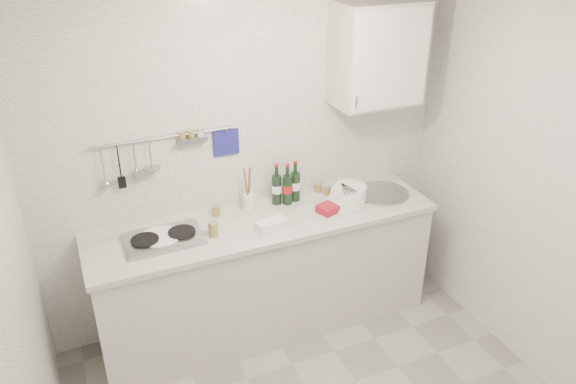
{
  "coord_description": "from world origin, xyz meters",
  "views": [
    {
      "loc": [
        -1.2,
        -2.05,
        2.87
      ],
      "look_at": [
        0.09,
        0.9,
        1.21
      ],
      "focal_mm": 35.0,
      "sensor_mm": 36.0,
      "label": 1
    }
  ],
  "objects_px": {
    "plate_stack_hob": "(160,239)",
    "wine_bottles": "(286,183)",
    "wall_cabinet": "(378,54)",
    "plate_stack_sink": "(348,196)",
    "utensil_crock": "(249,200)"
  },
  "relations": [
    {
      "from": "plate_stack_hob",
      "to": "wine_bottles",
      "type": "relative_size",
      "value": 0.91
    },
    {
      "from": "wall_cabinet",
      "to": "utensil_crock",
      "type": "height_order",
      "value": "wall_cabinet"
    },
    {
      "from": "plate_stack_sink",
      "to": "utensil_crock",
      "type": "height_order",
      "value": "utensil_crock"
    },
    {
      "from": "utensil_crock",
      "to": "wine_bottles",
      "type": "bearing_deg",
      "value": -0.19
    },
    {
      "from": "utensil_crock",
      "to": "plate_stack_hob",
      "type": "bearing_deg",
      "value": -166.73
    },
    {
      "from": "utensil_crock",
      "to": "wall_cabinet",
      "type": "bearing_deg",
      "value": -2.86
    },
    {
      "from": "wine_bottles",
      "to": "plate_stack_hob",
      "type": "bearing_deg",
      "value": -170.73
    },
    {
      "from": "wall_cabinet",
      "to": "plate_stack_hob",
      "type": "bearing_deg",
      "value": -176.11
    },
    {
      "from": "wine_bottles",
      "to": "wall_cabinet",
      "type": "bearing_deg",
      "value": -4.04
    },
    {
      "from": "wall_cabinet",
      "to": "utensil_crock",
      "type": "xyz_separation_m",
      "value": [
        -0.95,
        0.05,
        -0.95
      ]
    },
    {
      "from": "wall_cabinet",
      "to": "plate_stack_hob",
      "type": "distance_m",
      "value": 1.92
    },
    {
      "from": "plate_stack_sink",
      "to": "wine_bottles",
      "type": "distance_m",
      "value": 0.45
    },
    {
      "from": "plate_stack_hob",
      "to": "wine_bottles",
      "type": "height_order",
      "value": "wine_bottles"
    },
    {
      "from": "wall_cabinet",
      "to": "plate_stack_sink",
      "type": "relative_size",
      "value": 2.23
    },
    {
      "from": "plate_stack_hob",
      "to": "wine_bottles",
      "type": "distance_m",
      "value": 0.99
    }
  ]
}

